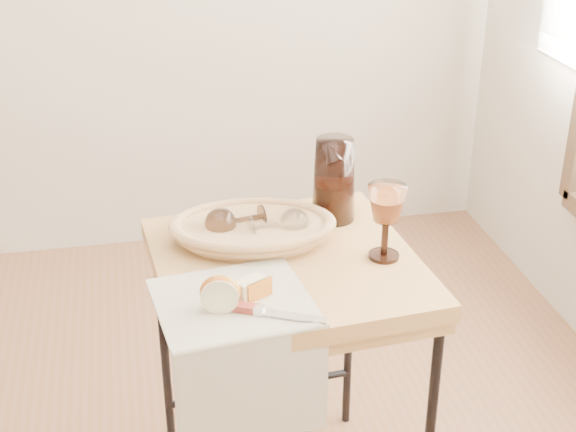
{
  "coord_description": "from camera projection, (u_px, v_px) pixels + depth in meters",
  "views": [
    {
      "loc": [
        0.29,
        -1.44,
        1.7
      ],
      "look_at": [
        0.62,
        0.18,
        0.88
      ],
      "focal_mm": 51.75,
      "sensor_mm": 36.0,
      "label": 1
    }
  ],
  "objects": [
    {
      "name": "goblet_lying_b",
      "position": [
        276.0,
        225.0,
        1.97
      ],
      "size": [
        0.12,
        0.08,
        0.07
      ],
      "primitive_type": null,
      "rotation": [
        0.0,
        0.0,
        0.08
      ],
      "color": "white",
      "rests_on": "bread_basket"
    },
    {
      "name": "apple_half",
      "position": [
        220.0,
        292.0,
        1.7
      ],
      "size": [
        0.09,
        0.06,
        0.08
      ],
      "primitive_type": "ellipsoid",
      "rotation": [
        0.0,
        0.0,
        -0.16
      ],
      "color": "red",
      "rests_on": "tea_towel"
    },
    {
      "name": "table_knife",
      "position": [
        263.0,
        310.0,
        1.7
      ],
      "size": [
        0.23,
        0.13,
        0.02
      ],
      "primitive_type": null,
      "rotation": [
        0.0,
        0.0,
        -0.45
      ],
      "color": "silver",
      "rests_on": "tea_towel"
    },
    {
      "name": "apple_wedge",
      "position": [
        251.0,
        288.0,
        1.75
      ],
      "size": [
        0.07,
        0.06,
        0.04
      ],
      "primitive_type": "cube",
      "rotation": [
        0.0,
        0.0,
        0.5
      ],
      "color": "beige",
      "rests_on": "tea_towel"
    },
    {
      "name": "pitcher",
      "position": [
        334.0,
        179.0,
        2.06
      ],
      "size": [
        0.23,
        0.27,
        0.25
      ],
      "primitive_type": null,
      "rotation": [
        0.0,
        0.0,
        0.43
      ],
      "color": "black",
      "rests_on": "side_table"
    },
    {
      "name": "bread_basket",
      "position": [
        253.0,
        231.0,
        1.99
      ],
      "size": [
        0.38,
        0.28,
        0.05
      ],
      "primitive_type": null,
      "rotation": [
        0.0,
        0.0,
        -0.11
      ],
      "color": "#96704B",
      "rests_on": "side_table"
    },
    {
      "name": "wine_goblet",
      "position": [
        386.0,
        222.0,
        1.88
      ],
      "size": [
        0.11,
        0.11,
        0.18
      ],
      "primitive_type": null,
      "rotation": [
        0.0,
        0.0,
        -0.24
      ],
      "color": "white",
      "rests_on": "side_table"
    },
    {
      "name": "goblet_lying_a",
      "position": [
        239.0,
        220.0,
        1.99
      ],
      "size": [
        0.14,
        0.1,
        0.08
      ],
      "primitive_type": null,
      "rotation": [
        0.0,
        0.0,
        3.33
      ],
      "color": "brown",
      "rests_on": "bread_basket"
    },
    {
      "name": "tea_towel",
      "position": [
        233.0,
        302.0,
        1.75
      ],
      "size": [
        0.35,
        0.33,
        0.01
      ],
      "primitive_type": "cube",
      "rotation": [
        0.0,
        0.0,
        0.12
      ],
      "color": "beige",
      "rests_on": "side_table"
    },
    {
      "name": "side_table",
      "position": [
        286.0,
        389.0,
        2.09
      ],
      "size": [
        0.64,
        0.64,
        0.76
      ],
      "primitive_type": null,
      "rotation": [
        0.0,
        0.0,
        0.08
      ],
      "color": "brown",
      "rests_on": "floor"
    }
  ]
}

